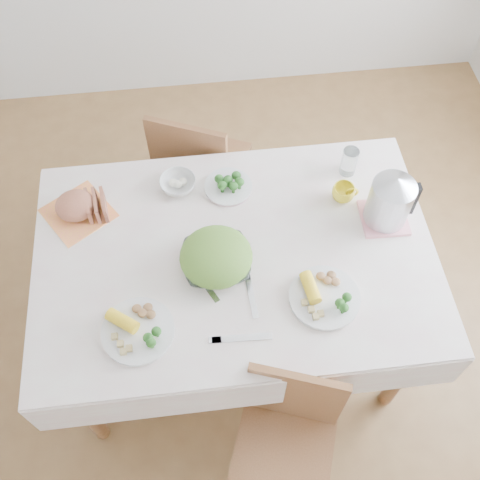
{
  "coord_description": "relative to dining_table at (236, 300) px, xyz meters",
  "views": [
    {
      "loc": [
        -0.11,
        -1.09,
        2.55
      ],
      "look_at": [
        0.02,
        0.02,
        0.82
      ],
      "focal_mm": 42.0,
      "sensor_mm": 36.0,
      "label": 1
    }
  ],
  "objects": [
    {
      "name": "floor",
      "position": [
        0.0,
        0.0,
        -0.38
      ],
      "size": [
        3.6,
        3.6,
        0.0
      ],
      "primitive_type": "plane",
      "color": "brown",
      "rests_on": "ground"
    },
    {
      "name": "glass_tumbler",
      "position": [
        0.5,
        0.34,
        0.45
      ],
      "size": [
        0.09,
        0.09,
        0.12
      ],
      "primitive_type": "cylinder",
      "rotation": [
        0.0,
        0.0,
        -0.43
      ],
      "color": "white",
      "rests_on": "tablecloth"
    },
    {
      "name": "pink_tray",
      "position": [
        0.59,
        0.09,
        0.4
      ],
      "size": [
        0.18,
        0.18,
        0.01
      ],
      "primitive_type": "cube",
      "rotation": [
        0.0,
        0.0,
        -0.03
      ],
      "color": "pink",
      "rests_on": "tablecloth"
    },
    {
      "name": "electric_kettle",
      "position": [
        0.59,
        0.09,
        0.51
      ],
      "size": [
        0.21,
        0.21,
        0.23
      ],
      "primitive_type": "cylinder",
      "rotation": [
        0.0,
        0.0,
        0.32
      ],
      "color": "#B2B5BA",
      "rests_on": "pink_tray"
    },
    {
      "name": "tablecloth",
      "position": [
        0.0,
        0.0,
        0.38
      ],
      "size": [
        1.5,
        1.0,
        0.01
      ],
      "primitive_type": "cube",
      "color": "white",
      "rests_on": "dining_table"
    },
    {
      "name": "dining_table",
      "position": [
        0.0,
        0.0,
        0.0
      ],
      "size": [
        1.4,
        0.9,
        0.75
      ],
      "primitive_type": "cube",
      "color": "brown",
      "rests_on": "floor"
    },
    {
      "name": "dinner_plate_right",
      "position": [
        0.29,
        -0.23,
        0.4
      ],
      "size": [
        0.3,
        0.3,
        0.02
      ],
      "primitive_type": "cylinder",
      "rotation": [
        0.0,
        0.0,
        -0.2
      ],
      "color": "white",
      "rests_on": "tablecloth"
    },
    {
      "name": "chair_far",
      "position": [
        -0.08,
        0.74,
        0.09
      ],
      "size": [
        0.51,
        0.51,
        0.85
      ],
      "primitive_type": "cube",
      "rotation": [
        0.0,
        0.0,
        2.73
      ],
      "color": "brown",
      "rests_on": "floor"
    },
    {
      "name": "knife",
      "position": [
        -0.02,
        -0.34,
        0.39
      ],
      "size": [
        0.21,
        0.03,
        0.0
      ],
      "primitive_type": "cube",
      "rotation": [
        0.0,
        0.0,
        1.53
      ],
      "color": "silver",
      "rests_on": "tablecloth"
    },
    {
      "name": "yellow_mug",
      "position": [
        0.45,
        0.21,
        0.42
      ],
      "size": [
        0.1,
        0.1,
        0.07
      ],
      "primitive_type": "imported",
      "rotation": [
        0.0,
        0.0,
        -0.1
      ],
      "color": "yellow",
      "rests_on": "tablecloth"
    },
    {
      "name": "salad_bowl",
      "position": [
        -0.07,
        -0.04,
        0.42
      ],
      "size": [
        0.26,
        0.26,
        0.06
      ],
      "primitive_type": "imported",
      "rotation": [
        0.0,
        0.0,
        0.04
      ],
      "color": "white",
      "rests_on": "tablecloth"
    },
    {
      "name": "chair_near",
      "position": [
        0.1,
        -0.66,
        0.09
      ],
      "size": [
        0.46,
        0.46,
        0.79
      ],
      "primitive_type": "cube",
      "rotation": [
        0.0,
        0.0,
        -0.34
      ],
      "color": "brown",
      "rests_on": "floor"
    },
    {
      "name": "fork_right",
      "position": [
        0.04,
        -0.18,
        0.39
      ],
      "size": [
        0.03,
        0.18,
        0.0
      ],
      "primitive_type": "cube",
      "rotation": [
        0.0,
        0.0,
        0.05
      ],
      "color": "silver",
      "rests_on": "tablecloth"
    },
    {
      "name": "fork_left",
      "position": [
        -0.13,
        -0.11,
        0.39
      ],
      "size": [
        0.1,
        0.17,
        0.0
      ],
      "primitive_type": "cube",
      "rotation": [
        0.0,
        0.0,
        0.47
      ],
      "color": "silver",
      "rests_on": "tablecloth"
    },
    {
      "name": "broccoli_plate",
      "position": [
        0.01,
        0.31,
        0.4
      ],
      "size": [
        0.22,
        0.22,
        0.02
      ],
      "primitive_type": "cylinder",
      "rotation": [
        0.0,
        0.0,
        -0.14
      ],
      "color": "beige",
      "rests_on": "tablecloth"
    },
    {
      "name": "dinner_plate_left",
      "position": [
        -0.37,
        -0.28,
        0.4
      ],
      "size": [
        0.35,
        0.35,
        0.02
      ],
      "primitive_type": "cylinder",
      "rotation": [
        0.0,
        0.0,
        0.58
      ],
      "color": "white",
      "rests_on": "tablecloth"
    },
    {
      "name": "bread_loaf",
      "position": [
        -0.59,
        0.26,
        0.45
      ],
      "size": [
        0.19,
        0.18,
        0.09
      ],
      "primitive_type": "ellipsoid",
      "rotation": [
        0.0,
        0.0,
        0.26
      ],
      "color": "brown",
      "rests_on": "napkin"
    },
    {
      "name": "fruit_bowl",
      "position": [
        -0.19,
        0.34,
        0.41
      ],
      "size": [
        0.15,
        0.15,
        0.05
      ],
      "primitive_type": "imported",
      "rotation": [
        0.0,
        0.0,
        -0.06
      ],
      "color": "white",
      "rests_on": "tablecloth"
    },
    {
      "name": "napkin",
      "position": [
        -0.59,
        0.26,
        0.39
      ],
      "size": [
        0.32,
        0.32,
        0.0
      ],
      "primitive_type": "cube",
      "rotation": [
        0.0,
        0.0,
        0.59
      ],
      "color": "#FF924C",
      "rests_on": "tablecloth"
    }
  ]
}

